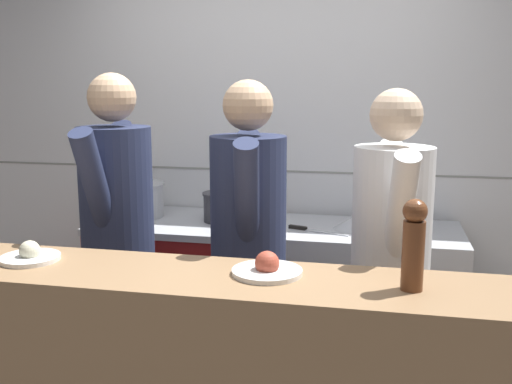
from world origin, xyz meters
name	(u,v)px	position (x,y,z in m)	size (l,w,h in m)	color
wall_back_tiled	(279,147)	(0.00, 1.56, 1.30)	(8.00, 0.06, 2.60)	white
oven_range	(183,288)	(-0.53, 1.16, 0.44)	(1.01, 0.71, 0.89)	maroon
prep_counter	(364,303)	(0.58, 1.16, 0.44)	(1.10, 0.65, 0.88)	#B7BABF
stock_pot	(136,199)	(-0.84, 1.19, 1.00)	(0.35, 0.35, 0.21)	#B7BABF
sauce_pot	(222,206)	(-0.28, 1.17, 0.98)	(0.24, 0.24, 0.18)	#2D2D33
mixing_bowl_steel	(358,222)	(0.54, 1.16, 0.93)	(0.28, 0.28, 0.09)	#B7BABF
chefs_knife	(313,230)	(0.29, 1.06, 0.89)	(0.36, 0.14, 0.02)	#B7BABF
plated_dish_main	(30,255)	(-0.68, -0.22, 1.05)	(0.23, 0.23, 0.08)	white
plated_dish_appetiser	(267,269)	(0.27, -0.20, 1.06)	(0.26, 0.26, 0.09)	white
pepper_mill	(414,243)	(0.77, -0.26, 1.20)	(0.08, 0.08, 0.31)	brown
chef_head_cook	(118,233)	(-0.61, 0.44, 0.98)	(0.37, 0.77, 1.77)	black
chef_sous	(248,246)	(0.06, 0.39, 0.96)	(0.42, 0.76, 1.73)	black
chef_line	(390,261)	(0.71, 0.37, 0.94)	(0.39, 0.74, 1.70)	black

